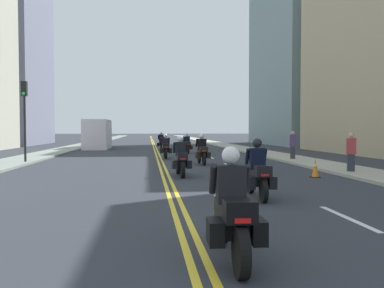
# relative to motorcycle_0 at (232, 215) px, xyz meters

# --- Properties ---
(ground_plane) EXTENTS (264.00, 264.00, 0.00)m
(ground_plane) POSITION_rel_motorcycle_0_xyz_m (-0.48, 42.32, -0.65)
(ground_plane) COLOR #2C2F36
(sidewalk_left) EXTENTS (2.52, 144.00, 0.12)m
(sidewalk_left) POSITION_rel_motorcycle_0_xyz_m (-8.66, 42.32, -0.59)
(sidewalk_left) COLOR gray
(sidewalk_left) RESTS_ON ground
(sidewalk_right) EXTENTS (2.52, 144.00, 0.12)m
(sidewalk_right) POSITION_rel_motorcycle_0_xyz_m (7.71, 42.32, -0.59)
(sidewalk_right) COLOR #A3A18D
(sidewalk_right) RESTS_ON ground
(centreline_yellow_inner) EXTENTS (0.12, 132.00, 0.01)m
(centreline_yellow_inner) POSITION_rel_motorcycle_0_xyz_m (-0.60, 42.32, -0.65)
(centreline_yellow_inner) COLOR yellow
(centreline_yellow_inner) RESTS_ON ground
(centreline_yellow_outer) EXTENTS (0.12, 132.00, 0.01)m
(centreline_yellow_outer) POSITION_rel_motorcycle_0_xyz_m (-0.36, 42.32, -0.65)
(centreline_yellow_outer) COLOR yellow
(centreline_yellow_outer) RESTS_ON ground
(lane_dashes_white) EXTENTS (0.14, 56.40, 0.01)m
(lane_dashes_white) POSITION_rel_motorcycle_0_xyz_m (2.99, 23.32, -0.65)
(lane_dashes_white) COLOR silver
(lane_dashes_white) RESTS_ON ground
(building_left_2) EXTENTS (6.23, 13.11, 23.67)m
(building_left_2) POSITION_rel_motorcycle_0_xyz_m (-17.42, 45.02, 11.18)
(building_left_2) COLOR slate
(building_left_2) RESTS_ON ground
(building_right_2) EXTENTS (8.48, 16.98, 25.52)m
(building_right_2) POSITION_rel_motorcycle_0_xyz_m (17.59, 41.32, 12.11)
(building_right_2) COLOR gray
(building_right_2) RESTS_ON ground
(motorcycle_0) EXTENTS (0.78, 2.22, 1.62)m
(motorcycle_0) POSITION_rel_motorcycle_0_xyz_m (0.00, 0.00, 0.00)
(motorcycle_0) COLOR black
(motorcycle_0) RESTS_ON ground
(motorcycle_1) EXTENTS (0.78, 2.10, 1.63)m
(motorcycle_1) POSITION_rel_motorcycle_0_xyz_m (1.76, 4.79, 0.01)
(motorcycle_1) COLOR black
(motorcycle_1) RESTS_ON ground
(motorcycle_2) EXTENTS (0.78, 2.12, 1.63)m
(motorcycle_2) POSITION_rel_motorcycle_0_xyz_m (0.11, 10.02, 0.00)
(motorcycle_2) COLOR black
(motorcycle_2) RESTS_ON ground
(motorcycle_3) EXTENTS (0.78, 2.14, 1.64)m
(motorcycle_3) POSITION_rel_motorcycle_0_xyz_m (1.67, 15.09, 0.03)
(motorcycle_3) COLOR black
(motorcycle_3) RESTS_ON ground
(motorcycle_4) EXTENTS (0.76, 2.24, 1.59)m
(motorcycle_4) POSITION_rel_motorcycle_0_xyz_m (-0.05, 19.76, -0.01)
(motorcycle_4) COLOR black
(motorcycle_4) RESTS_ON ground
(motorcycle_5) EXTENTS (0.78, 2.26, 1.61)m
(motorcycle_5) POSITION_rel_motorcycle_0_xyz_m (1.83, 24.85, -0.01)
(motorcycle_5) COLOR black
(motorcycle_5) RESTS_ON ground
(motorcycle_6) EXTENTS (0.76, 2.30, 1.67)m
(motorcycle_6) POSITION_rel_motorcycle_0_xyz_m (0.02, 30.18, 0.03)
(motorcycle_6) COLOR black
(motorcycle_6) RESTS_ON ground
(traffic_cone_0) EXTENTS (0.33, 0.33, 0.76)m
(traffic_cone_0) POSITION_rel_motorcycle_0_xyz_m (5.27, 9.01, -0.27)
(traffic_cone_0) COLOR black
(traffic_cone_0) RESTS_ON ground
(traffic_light_near) EXTENTS (0.28, 0.38, 4.46)m
(traffic_light_near) POSITION_rel_motorcycle_0_xyz_m (-7.81, 16.55, 2.43)
(traffic_light_near) COLOR black
(traffic_light_near) RESTS_ON ground
(pedestrian_0) EXTENTS (0.41, 0.32, 1.73)m
(pedestrian_0) POSITION_rel_motorcycle_0_xyz_m (7.25, 9.97, 0.24)
(pedestrian_0) COLOR #292D38
(pedestrian_0) RESTS_ON ground
(pedestrian_2) EXTENTS (0.41, 0.32, 1.77)m
(pedestrian_2) POSITION_rel_motorcycle_0_xyz_m (7.38, 16.86, 0.26)
(pedestrian_2) COLOR #2B2E35
(pedestrian_2) RESTS_ON ground
(parked_truck) EXTENTS (2.20, 6.50, 2.80)m
(parked_truck) POSITION_rel_motorcycle_0_xyz_m (-6.01, 33.26, 0.62)
(parked_truck) COLOR #C5B2C2
(parked_truck) RESTS_ON ground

